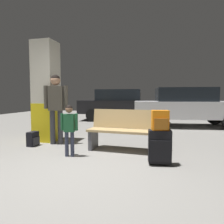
% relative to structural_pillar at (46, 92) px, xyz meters
% --- Properties ---
extents(ground_plane, '(18.00, 18.00, 0.10)m').
position_rel_structural_pillar_xyz_m(ground_plane, '(1.70, 2.01, -1.34)').
color(ground_plane, gray).
extents(structural_pillar, '(0.57, 0.57, 2.60)m').
position_rel_structural_pillar_xyz_m(structural_pillar, '(0.00, 0.00, 0.00)').
color(structural_pillar, yellow).
rests_on(structural_pillar, ground_plane).
extents(bench, '(1.63, 0.64, 0.89)m').
position_rel_structural_pillar_xyz_m(bench, '(2.21, -0.53, -0.85)').
color(bench, tan).
rests_on(bench, ground_plane).
extents(suitcase, '(0.40, 0.28, 0.60)m').
position_rel_structural_pillar_xyz_m(suitcase, '(2.95, -1.33, -0.97)').
color(suitcase, black).
rests_on(suitcase, ground_plane).
extents(backpack_bright, '(0.31, 0.24, 0.34)m').
position_rel_structural_pillar_xyz_m(backpack_bright, '(2.95, -1.33, -0.52)').
color(backpack_bright, orange).
rests_on(backpack_bright, suitcase).
extents(child, '(0.34, 0.20, 1.01)m').
position_rel_structural_pillar_xyz_m(child, '(1.22, -1.22, -0.67)').
color(child, '#33384C').
rests_on(child, ground_plane).
extents(adult, '(0.57, 0.28, 1.71)m').
position_rel_structural_pillar_xyz_m(adult, '(0.45, -0.31, -0.24)').
color(adult, '#38383D').
rests_on(adult, ground_plane).
extents(backpack_dark_floor, '(0.20, 0.29, 0.34)m').
position_rel_structural_pillar_xyz_m(backpack_dark_floor, '(0.00, -0.63, -1.12)').
color(backpack_dark_floor, black).
rests_on(backpack_dark_floor, ground_plane).
extents(parked_car_near, '(4.27, 2.16, 1.51)m').
position_rel_structural_pillar_xyz_m(parked_car_near, '(3.91, 3.62, -0.48)').
color(parked_car_near, silver).
rests_on(parked_car_near, ground_plane).
extents(parked_car_far, '(4.22, 2.03, 1.51)m').
position_rel_structural_pillar_xyz_m(parked_car_far, '(1.02, 5.13, -0.48)').
color(parked_car_far, black).
rests_on(parked_car_far, ground_plane).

